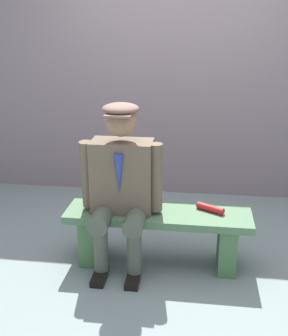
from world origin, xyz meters
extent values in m
plane|color=gray|center=(0.00, 0.00, 0.00)|extent=(30.00, 30.00, 0.00)
cube|color=#486C4A|center=(0.00, 0.00, 0.42)|extent=(1.43, 0.41, 0.06)
cube|color=#456E42|center=(-0.54, 0.00, 0.19)|extent=(0.13, 0.34, 0.39)
cube|color=#456E42|center=(0.54, 0.00, 0.19)|extent=(0.13, 0.34, 0.39)
cube|color=brown|center=(0.28, 0.00, 0.72)|extent=(0.46, 0.26, 0.55)
cylinder|color=#1E2338|center=(0.28, 0.00, 0.97)|extent=(0.25, 0.25, 0.06)
cone|color=navy|center=(0.28, 0.13, 0.79)|extent=(0.07, 0.07, 0.31)
sphere|color=#8C664C|center=(0.28, 0.02, 1.16)|extent=(0.23, 0.23, 0.23)
ellipsoid|color=brown|center=(0.28, 0.02, 1.25)|extent=(0.27, 0.27, 0.08)
cube|color=brown|center=(0.28, 0.13, 1.22)|extent=(0.19, 0.11, 0.02)
cylinder|color=#495145|center=(0.15, 0.12, 0.45)|extent=(0.15, 0.43, 0.15)
cylinder|color=#495145|center=(0.15, 0.24, 0.22)|extent=(0.11, 0.11, 0.45)
cube|color=black|center=(0.15, 0.30, 0.03)|extent=(0.10, 0.24, 0.05)
cylinder|color=brown|center=(0.02, 0.04, 0.74)|extent=(0.11, 0.12, 0.53)
cylinder|color=#495145|center=(0.40, 0.12, 0.45)|extent=(0.15, 0.43, 0.15)
cylinder|color=#495145|center=(0.40, 0.24, 0.22)|extent=(0.11, 0.11, 0.45)
cube|color=black|center=(0.40, 0.30, 0.03)|extent=(0.10, 0.24, 0.05)
cylinder|color=brown|center=(0.54, 0.04, 0.74)|extent=(0.10, 0.14, 0.53)
cylinder|color=#B21E1E|center=(-0.40, -0.05, 0.47)|extent=(0.22, 0.16, 0.05)
cube|color=slate|center=(0.00, -1.62, 1.24)|extent=(12.00, 0.24, 2.47)
camera|label=1|loc=(-0.29, 2.99, 1.84)|focal=45.60mm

